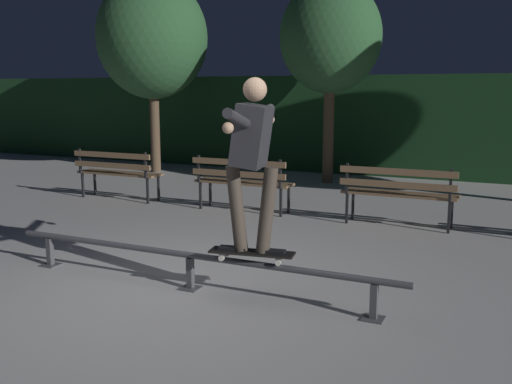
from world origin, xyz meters
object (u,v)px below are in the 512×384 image
object	(u,v)px
tree_behind_benches	(331,38)
tree_far_left	(152,38)
skateboard	(252,253)
grind_rail	(190,260)
park_bench_left_center	(241,178)
park_bench_right_center	(398,189)
park_bench_leftmost	(116,169)
skateboarder	(252,150)

from	to	relation	value
tree_behind_benches	tree_far_left	bearing A→B (deg)	-177.47
skateboard	grind_rail	bearing A→B (deg)	180.00
grind_rail	tree_behind_benches	xyz separation A→B (m)	(-0.81, 6.81, 2.65)
skateboard	tree_far_left	xyz separation A→B (m)	(-5.63, 6.63, 2.63)
park_bench_left_center	park_bench_right_center	world-z (taller)	same
park_bench_leftmost	grind_rail	bearing A→B (deg)	-43.73
park_bench_right_center	grind_rail	bearing A→B (deg)	-110.80
park_bench_left_center	tree_far_left	world-z (taller)	tree_far_left
park_bench_leftmost	park_bench_left_center	xyz separation A→B (m)	(2.44, 0.00, 0.00)
grind_rail	tree_behind_benches	distance (m)	7.36
tree_behind_benches	park_bench_leftmost	bearing A→B (deg)	-129.15
tree_behind_benches	tree_far_left	world-z (taller)	tree_far_left
skateboard	park_bench_left_center	bearing A→B (deg)	117.71
grind_rail	skateboarder	world-z (taller)	skateboarder
park_bench_right_center	tree_behind_benches	xyz separation A→B (m)	(-2.11, 3.39, 2.40)
park_bench_left_center	tree_far_left	bearing A→B (deg)	140.10
skateboarder	skateboard	bearing A→B (deg)	-170.63
park_bench_right_center	tree_far_left	distance (m)	7.49
skateboard	park_bench_leftmost	size ratio (longest dim) A/B	0.50
grind_rail	park_bench_right_center	world-z (taller)	park_bench_right_center
grind_rail	park_bench_left_center	size ratio (longest dim) A/B	2.63
park_bench_leftmost	skateboard	bearing A→B (deg)	-38.93
grind_rail	skateboard	size ratio (longest dim) A/B	5.25
park_bench_leftmost	park_bench_right_center	xyz separation A→B (m)	(4.88, 0.00, 0.00)
skateboard	park_bench_leftmost	distance (m)	5.44
grind_rail	park_bench_right_center	bearing A→B (deg)	69.20
skateboarder	park_bench_leftmost	distance (m)	5.51
park_bench_left_center	tree_behind_benches	bearing A→B (deg)	84.55
grind_rail	park_bench_left_center	world-z (taller)	park_bench_left_center
skateboard	park_bench_right_center	distance (m)	3.48
park_bench_leftmost	park_bench_right_center	bearing A→B (deg)	0.00
park_bench_left_center	tree_far_left	distance (m)	5.61
grind_rail	park_bench_left_center	bearing A→B (deg)	108.40
skateboard	skateboarder	distance (m)	0.94
park_bench_left_center	skateboard	bearing A→B (deg)	-62.29
grind_rail	skateboarder	size ratio (longest dim) A/B	2.70
grind_rail	park_bench_left_center	distance (m)	3.61
grind_rail	park_bench_leftmost	world-z (taller)	park_bench_leftmost
park_bench_leftmost	tree_far_left	world-z (taller)	tree_far_left
skateboarder	park_bench_leftmost	xyz separation A→B (m)	(-4.24, 3.42, -0.84)
skateboarder	park_bench_left_center	distance (m)	3.96
skateboarder	tree_behind_benches	distance (m)	7.14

